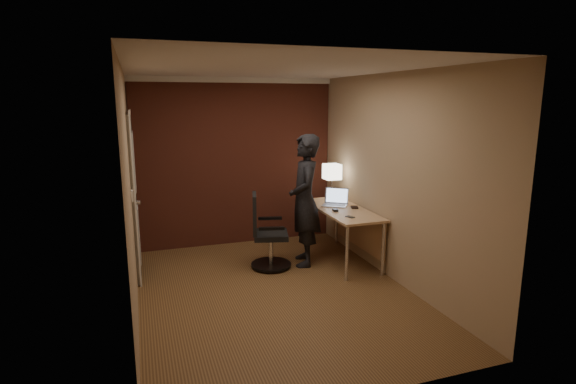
% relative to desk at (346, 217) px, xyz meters
% --- Properties ---
extents(room, '(4.00, 4.00, 4.00)m').
position_rel_desk_xyz_m(room, '(-1.53, 0.81, 0.77)').
color(room, brown).
rests_on(room, ground).
extents(desk, '(0.60, 1.50, 0.73)m').
position_rel_desk_xyz_m(desk, '(0.00, 0.00, 0.00)').
color(desk, tan).
rests_on(desk, ground).
extents(desk_lamp, '(0.22, 0.22, 0.54)m').
position_rel_desk_xyz_m(desk_lamp, '(0.01, 0.52, 0.55)').
color(desk_lamp, silver).
rests_on(desk_lamp, desk).
extents(laptop, '(0.42, 0.40, 0.23)m').
position_rel_desk_xyz_m(laptop, '(-0.06, 0.23, 0.19)').
color(laptop, silver).
rests_on(laptop, desk).
extents(mouse, '(0.07, 0.11, 0.03)m').
position_rel_desk_xyz_m(mouse, '(-0.22, -0.10, 0.14)').
color(mouse, black).
rests_on(mouse, desk).
extents(phone, '(0.10, 0.13, 0.01)m').
position_rel_desk_xyz_m(phone, '(-0.17, -0.45, 0.13)').
color(phone, black).
rests_on(phone, desk).
extents(wallet, '(0.12, 0.13, 0.02)m').
position_rel_desk_xyz_m(wallet, '(0.10, -0.03, 0.14)').
color(wallet, black).
rests_on(wallet, desk).
extents(office_chair, '(0.54, 0.60, 0.97)m').
position_rel_desk_xyz_m(office_chair, '(-1.13, 0.05, -0.17)').
color(office_chair, black).
rests_on(office_chair, ground).
extents(person, '(0.56, 0.72, 1.75)m').
position_rel_desk_xyz_m(person, '(-0.60, 0.04, 0.27)').
color(person, black).
rests_on(person, ground).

